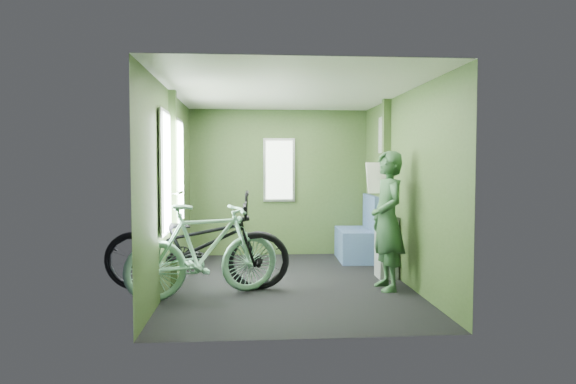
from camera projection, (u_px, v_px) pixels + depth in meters
name	position (u px, v px, depth m)	size (l,w,h in m)	color
room	(285.00, 164.00, 6.16)	(4.00, 4.02, 2.31)	black
bicycle_black	(197.00, 292.00, 5.77)	(0.72, 2.07, 1.09)	black
bicycle_mint	(205.00, 297.00, 5.53)	(0.48, 1.70, 1.02)	#85C3A4
passenger	(387.00, 220.00, 5.86)	(0.43, 0.68, 1.59)	#2C5130
waste_box	(386.00, 247.00, 6.49)	(0.23, 0.32, 0.78)	gray
bench_seat	(357.00, 241.00, 7.72)	(0.55, 0.95, 0.98)	navy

